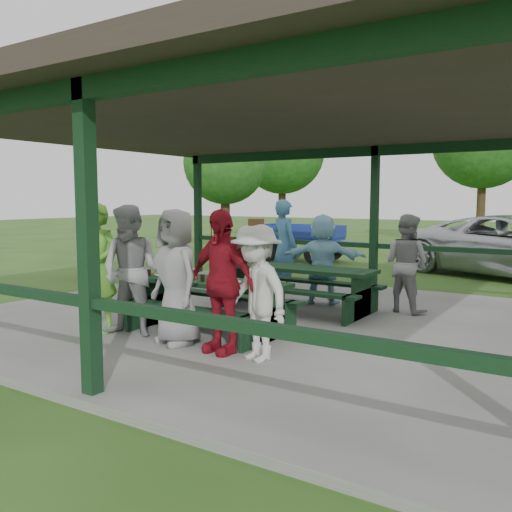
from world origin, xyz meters
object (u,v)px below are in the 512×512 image
Objects in this scene: contestant_red at (221,281)px; spectator_lblue at (323,259)px; contestant_grey_left at (131,271)px; farm_trailer at (300,242)px; contestant_white_fedora at (256,292)px; contestant_grey_mid at (176,277)px; contestant_green at (97,268)px; spectator_grey at (406,263)px; picnic_table_near at (211,299)px; picnic_table_far at (294,282)px; spectator_blue at (284,246)px.

spectator_lblue is at bearing 104.11° from contestant_red.
farm_trailer is at bearing 90.41° from contestant_grey_left.
contestant_white_fedora is at bearing 3.82° from contestant_red.
contestant_green is at bearing -156.94° from contestant_grey_mid.
contestant_grey_left is 4.54m from spectator_grey.
picnic_table_near is 1.66m from contestant_green.
farm_trailer is at bearing 117.51° from picnic_table_far.
contestant_red is at bearing -69.96° from farm_trailer.
contestant_grey_left is 1.10× the size of spectator_grey.
spectator_grey is 8.48m from farm_trailer.
contestant_red is 0.55m from contestant_white_fedora.
contestant_grey_mid is (-0.23, -2.76, 0.40)m from picnic_table_far.
spectator_blue is (-1.21, 0.70, 0.13)m from spectator_lblue.
spectator_blue reaches higher than picnic_table_far.
contestant_green reaches higher than contestant_grey_left.
contestant_green is (-1.32, -0.89, 0.45)m from picnic_table_near.
contestant_green reaches higher than picnic_table_far.
contestant_grey_left is (-1.03, -2.78, 0.43)m from picnic_table_far.
picnic_table_near is 1.44× the size of spectator_lblue.
contestant_red is at bearing -45.31° from picnic_table_near.
spectator_grey is at bearing 27.83° from picnic_table_far.
spectator_grey is at bearing 80.96° from contestant_red.
picnic_table_near is at bearing 30.48° from contestant_grey_left.
contestant_grey_left is 1.02× the size of contestant_red.
contestant_red is (1.52, 0.02, -0.02)m from contestant_grey_left.
contestant_white_fedora is 3.70m from spectator_lblue.
contestant_grey_left is 0.80m from contestant_grey_mid.
contestant_grey_left reaches higher than contestant_white_fedora.
picnic_table_near is 1.18m from contestant_grey_left.
contestant_grey_left is 0.50× the size of farm_trailer.
contestant_grey_mid is at bearing -87.68° from picnic_table_near.
contestant_red reaches higher than contestant_white_fedora.
contestant_red is 0.94× the size of spectator_blue.
farm_trailer is at bearing 121.83° from contestant_red.
contestant_grey_mid is at bearing -94.76° from picnic_table_far.
contestant_white_fedora is (0.54, -0.05, -0.08)m from contestant_red.
farm_trailer is (-4.86, 10.15, -0.29)m from contestant_white_fedora.
contestant_green is at bearing -80.74° from farm_trailer.
contestant_grey_left is at bearing -134.49° from picnic_table_near.
contestant_grey_mid is at bearing -13.85° from contestant_grey_left.
contestant_green reaches higher than spectator_lblue.
spectator_blue is at bearing 118.68° from contestant_red.
spectator_grey reaches higher than picnic_table_far.
spectator_blue reaches higher than farm_trailer.
picnic_table_far is 0.87m from spectator_lblue.
contestant_red is 1.09× the size of spectator_lblue.
contestant_grey_left is 10.50m from farm_trailer.
spectator_lblue is at bearing 51.76° from contestant_green.
spectator_blue is at bearing -67.76° from farm_trailer.
contestant_grey_left reaches higher than picnic_table_near.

